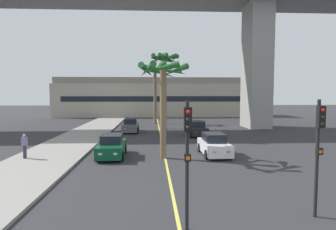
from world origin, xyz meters
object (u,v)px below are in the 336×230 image
(car_queue_second, at_px, (131,126))
(traffic_light_right_far_corner, at_px, (319,142))
(palm_tree_farthest_median, at_px, (155,79))
(car_queue_fourth, at_px, (112,147))
(palm_tree_mid_median, at_px, (163,81))
(car_queue_third, at_px, (214,145))
(pedestrian_far_along, at_px, (25,146))
(palm_tree_far_median, at_px, (162,79))
(palm_tree_near_median, at_px, (165,70))
(traffic_light_median_near, at_px, (187,147))
(car_queue_front, at_px, (197,129))

(car_queue_second, distance_m, traffic_light_right_far_corner, 25.05)
(traffic_light_right_far_corner, xyz_separation_m, palm_tree_farthest_median, (-5.36, 33.18, 3.78))
(car_queue_fourth, distance_m, palm_tree_mid_median, 5.82)
(car_queue_third, relative_size, pedestrian_far_along, 2.56)
(car_queue_second, height_order, palm_tree_mid_median, palm_tree_mid_median)
(palm_tree_far_median, height_order, pedestrian_far_along, palm_tree_far_median)
(car_queue_third, bearing_deg, pedestrian_far_along, -175.44)
(car_queue_second, relative_size, palm_tree_near_median, 0.49)
(palm_tree_near_median, bearing_deg, car_queue_third, -70.17)
(car_queue_third, xyz_separation_m, traffic_light_right_far_corner, (1.37, -10.67, 1.99))
(traffic_light_right_far_corner, height_order, palm_tree_farthest_median, palm_tree_farthest_median)
(traffic_light_median_near, height_order, palm_tree_near_median, palm_tree_near_median)
(car_queue_second, height_order, pedestrian_far_along, pedestrian_far_along)
(car_queue_third, height_order, palm_tree_far_median, palm_tree_far_median)
(palm_tree_farthest_median, bearing_deg, palm_tree_mid_median, -89.24)
(traffic_light_right_far_corner, bearing_deg, pedestrian_far_along, 145.80)
(palm_tree_near_median, relative_size, pedestrian_far_along, 5.22)
(traffic_light_median_near, distance_m, palm_tree_near_median, 20.65)
(car_queue_fourth, bearing_deg, palm_tree_farthest_median, 81.82)
(palm_tree_farthest_median, bearing_deg, pedestrian_far_along, -110.59)
(car_queue_fourth, bearing_deg, car_queue_second, 88.53)
(car_queue_front, height_order, palm_tree_mid_median, palm_tree_mid_median)
(palm_tree_far_median, distance_m, palm_tree_farthest_median, 6.17)
(car_queue_second, bearing_deg, palm_tree_near_median, -47.46)
(palm_tree_near_median, height_order, palm_tree_mid_median, palm_tree_near_median)
(car_queue_second, height_order, palm_tree_near_median, palm_tree_near_median)
(car_queue_third, height_order, palm_tree_near_median, palm_tree_near_median)
(traffic_light_median_near, distance_m, palm_tree_mid_median, 10.95)
(car_queue_second, xyz_separation_m, pedestrian_far_along, (-5.91, -13.90, 0.28))
(palm_tree_near_median, distance_m, pedestrian_far_along, 14.95)
(car_queue_front, height_order, palm_tree_far_median, palm_tree_far_median)
(car_queue_second, distance_m, car_queue_fourth, 13.08)
(palm_tree_near_median, bearing_deg, palm_tree_far_median, 90.30)
(palm_tree_mid_median, bearing_deg, pedestrian_far_along, -178.54)
(palm_tree_far_median, bearing_deg, traffic_light_median_near, -90.24)
(traffic_light_right_far_corner, bearing_deg, palm_tree_far_median, 99.62)
(car_queue_third, distance_m, palm_tree_mid_median, 5.91)
(palm_tree_far_median, xyz_separation_m, pedestrian_far_along, (-9.62, -17.42, -5.22))
(palm_tree_far_median, bearing_deg, palm_tree_near_median, -89.70)
(palm_tree_mid_median, xyz_separation_m, palm_tree_farthest_median, (-0.31, 23.30, 1.21))
(car_queue_second, distance_m, palm_tree_mid_median, 14.77)
(car_queue_fourth, relative_size, palm_tree_near_median, 0.49)
(car_queue_second, height_order, car_queue_fourth, same)
(palm_tree_near_median, bearing_deg, traffic_light_median_near, -90.44)
(car_queue_third, distance_m, palm_tree_far_median, 17.59)
(palm_tree_far_median, height_order, palm_tree_farthest_median, palm_tree_farthest_median)
(traffic_light_median_near, distance_m, palm_tree_farthest_median, 34.16)
(palm_tree_near_median, xyz_separation_m, palm_tree_far_median, (-0.04, 7.59, -0.59))
(palm_tree_near_median, xyz_separation_m, palm_tree_mid_median, (-0.51, -9.59, -1.53))
(car_queue_second, relative_size, traffic_light_right_far_corner, 0.98)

